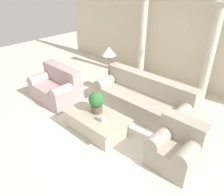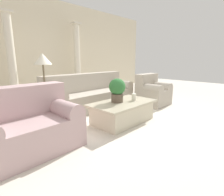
% 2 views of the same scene
% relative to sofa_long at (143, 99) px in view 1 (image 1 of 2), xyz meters
% --- Properties ---
extents(ground_plane, '(16.00, 16.00, 0.00)m').
position_rel_sofa_long_xyz_m(ground_plane, '(-0.12, -0.99, -0.36)').
color(ground_plane, silver).
extents(wall_back, '(10.00, 0.06, 3.20)m').
position_rel_sofa_long_xyz_m(wall_back, '(-0.12, 2.13, 1.24)').
color(wall_back, beige).
rests_on(wall_back, ground_plane).
extents(sofa_long, '(2.48, 0.86, 0.91)m').
position_rel_sofa_long_xyz_m(sofa_long, '(0.00, 0.00, 0.00)').
color(sofa_long, '#ADA393').
rests_on(sofa_long, ground_plane).
extents(loveseat, '(1.34, 0.86, 0.91)m').
position_rel_sofa_long_xyz_m(loveseat, '(-2.06, -1.10, 0.01)').
color(loveseat, '#BB9C9D').
rests_on(loveseat, ground_plane).
extents(coffee_table, '(1.39, 0.80, 0.42)m').
position_rel_sofa_long_xyz_m(coffee_table, '(-0.25, -1.34, -0.14)').
color(coffee_table, beige).
rests_on(coffee_table, ground_plane).
extents(potted_plant, '(0.33, 0.33, 0.48)m').
position_rel_sofa_long_xyz_m(potted_plant, '(-0.33, -1.25, 0.33)').
color(potted_plant, brown).
rests_on(potted_plant, coffee_table).
extents(pillar_candle, '(0.09, 0.09, 0.15)m').
position_rel_sofa_long_xyz_m(pillar_candle, '(0.02, -1.41, 0.14)').
color(pillar_candle, silver).
rests_on(pillar_candle, coffee_table).
extents(floor_lamp, '(0.37, 0.37, 1.40)m').
position_rel_sofa_long_xyz_m(floor_lamp, '(-1.21, 0.06, 0.85)').
color(floor_lamp, brown).
rests_on(floor_lamp, ground_plane).
extents(column_left, '(0.29, 0.29, 2.50)m').
position_rel_sofa_long_xyz_m(column_left, '(-1.31, 1.67, 0.92)').
color(column_left, beige).
rests_on(column_left, ground_plane).
extents(column_right, '(0.29, 0.29, 2.50)m').
position_rel_sofa_long_xyz_m(column_right, '(0.81, 1.67, 0.92)').
color(column_right, beige).
rests_on(column_right, ground_plane).
extents(armchair, '(0.81, 0.76, 0.87)m').
position_rel_sofa_long_xyz_m(armchair, '(1.46, -1.01, 0.01)').
color(armchair, '#ADA393').
rests_on(armchair, ground_plane).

